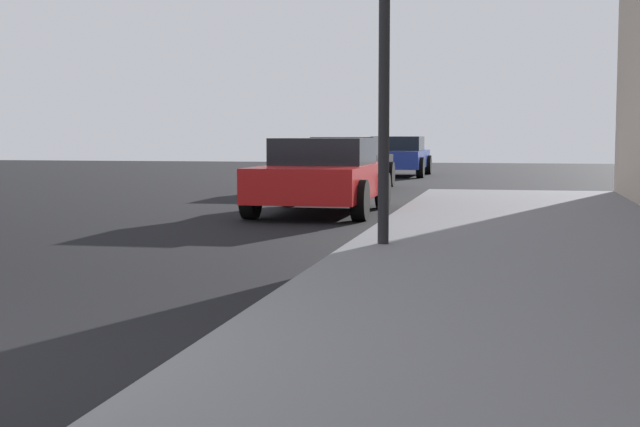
% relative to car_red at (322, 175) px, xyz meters
% --- Properties ---
extents(sidewalk, '(4.00, 32.00, 0.15)m').
position_rel_car_red_xyz_m(sidewalk, '(3.41, -11.24, -0.57)').
color(sidewalk, slate).
rests_on(sidewalk, ground_plane).
extents(car_red, '(1.97, 4.07, 1.27)m').
position_rel_car_red_xyz_m(car_red, '(0.00, 0.00, 0.00)').
color(car_red, red).
rests_on(car_red, ground_plane).
extents(car_black, '(1.94, 4.32, 1.27)m').
position_rel_car_red_xyz_m(car_black, '(-0.76, 6.82, 0.00)').
color(car_black, black).
rests_on(car_black, ground_plane).
extents(car_blue, '(1.97, 4.09, 1.27)m').
position_rel_car_red_xyz_m(car_blue, '(-0.47, 14.47, 0.00)').
color(car_blue, '#233899').
rests_on(car_blue, ground_plane).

